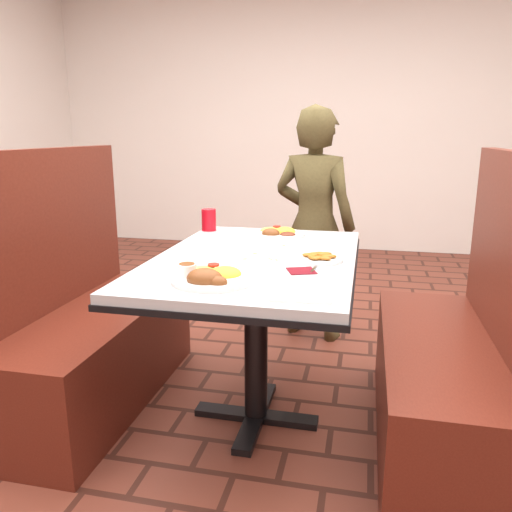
% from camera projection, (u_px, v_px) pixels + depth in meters
% --- Properties ---
extents(dining_table, '(0.81, 1.21, 0.75)m').
position_uv_depth(dining_table, '(256.00, 278.00, 2.07)').
color(dining_table, silver).
rests_on(dining_table, ground).
extents(booth_bench_left, '(0.47, 1.20, 1.17)m').
position_uv_depth(booth_bench_left, '(88.00, 335.00, 2.31)').
color(booth_bench_left, maroon).
rests_on(booth_bench_left, ground).
extents(booth_bench_right, '(0.47, 1.20, 1.17)m').
position_uv_depth(booth_bench_right, '(452.00, 369.00, 1.98)').
color(booth_bench_right, maroon).
rests_on(booth_bench_right, ground).
extents(diner_person, '(0.58, 0.47, 1.40)m').
position_uv_depth(diner_person, '(314.00, 225.00, 3.00)').
color(diner_person, brown).
rests_on(diner_person, ground).
extents(near_dinner_plate, '(0.28, 0.28, 0.09)m').
position_uv_depth(near_dinner_plate, '(211.00, 273.00, 1.69)').
color(near_dinner_plate, white).
rests_on(near_dinner_plate, dining_table).
extents(far_dinner_plate, '(0.26, 0.26, 0.07)m').
position_uv_depth(far_dinner_plate, '(278.00, 231.00, 2.44)').
color(far_dinner_plate, white).
rests_on(far_dinner_plate, dining_table).
extents(plantain_plate, '(0.19, 0.19, 0.03)m').
position_uv_depth(plantain_plate, '(319.00, 258.00, 1.96)').
color(plantain_plate, white).
rests_on(plantain_plate, dining_table).
extents(maroon_napkin, '(0.12, 0.12, 0.00)m').
position_uv_depth(maroon_napkin, '(301.00, 271.00, 1.82)').
color(maroon_napkin, '#5E0E15').
rests_on(maroon_napkin, dining_table).
extents(spoon_utensil, '(0.02, 0.12, 0.00)m').
position_uv_depth(spoon_utensil, '(314.00, 268.00, 1.85)').
color(spoon_utensil, silver).
rests_on(spoon_utensil, dining_table).
extents(red_tumbler, '(0.07, 0.07, 0.11)m').
position_uv_depth(red_tumbler, '(209.00, 220.00, 2.56)').
color(red_tumbler, red).
rests_on(red_tumbler, dining_table).
extents(paper_napkin, '(0.20, 0.15, 0.01)m').
position_uv_depth(paper_napkin, '(301.00, 294.00, 1.54)').
color(paper_napkin, white).
rests_on(paper_napkin, dining_table).
extents(knife_utensil, '(0.03, 0.17, 0.00)m').
position_uv_depth(knife_utensil, '(206.00, 273.00, 1.76)').
color(knife_utensil, silver).
rests_on(knife_utensil, dining_table).
extents(fork_utensil, '(0.02, 0.15, 0.00)m').
position_uv_depth(fork_utensil, '(197.00, 277.00, 1.71)').
color(fork_utensil, silver).
rests_on(fork_utensil, dining_table).
extents(lettuce_shreds, '(0.28, 0.32, 0.00)m').
position_uv_depth(lettuce_shreds, '(268.00, 253.00, 2.09)').
color(lettuce_shreds, '#96D254').
rests_on(lettuce_shreds, dining_table).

